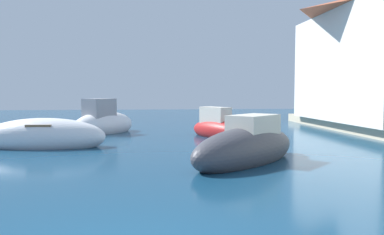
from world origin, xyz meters
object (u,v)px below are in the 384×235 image
object	(u,v)px
moored_boat_0	(219,129)
moored_boat_1	(247,148)
moored_boat_2	(44,137)
moored_boat_5	(103,123)

from	to	relation	value
moored_boat_0	moored_boat_1	xyz separation A→B (m)	(-0.24, -6.11, 0.04)
moored_boat_0	moored_boat_2	size ratio (longest dim) A/B	0.84
moored_boat_1	moored_boat_5	bearing A→B (deg)	-102.99
moored_boat_0	moored_boat_2	bearing A→B (deg)	-98.11
moored_boat_1	moored_boat_5	distance (m)	9.82
moored_boat_2	moored_boat_0	bearing A→B (deg)	22.83
moored_boat_0	moored_boat_2	distance (m)	7.33
moored_boat_0	moored_boat_5	size ratio (longest dim) A/B	1.00
moored_boat_1	moored_boat_2	bearing A→B (deg)	-73.35
moored_boat_1	moored_boat_5	size ratio (longest dim) A/B	1.15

